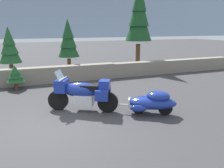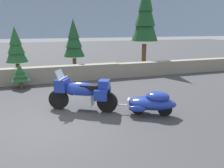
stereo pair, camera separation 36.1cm
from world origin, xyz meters
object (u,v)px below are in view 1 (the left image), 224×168
car_shaped_trailer (152,102)px  pine_tree_secondary (68,40)px  pine_tree_far_right (9,47)px  pine_tree_tall (139,14)px  touring_motorcycle (82,93)px

car_shaped_trailer → pine_tree_secondary: 7.59m
car_shaped_trailer → pine_tree_far_right: pine_tree_far_right is taller
car_shaped_trailer → pine_tree_far_right: size_ratio=0.77×
pine_tree_tall → car_shaped_trailer: bearing=-114.8°
touring_motorcycle → car_shaped_trailer: 2.24m
pine_tree_tall → pine_tree_far_right: size_ratio=2.04×
pine_tree_far_right → car_shaped_trailer: bearing=-59.2°
pine_tree_secondary → pine_tree_far_right: (-3.08, -0.31, -0.27)m
touring_motorcycle → pine_tree_far_right: bearing=110.6°
pine_tree_secondary → pine_tree_far_right: 3.10m
touring_motorcycle → pine_tree_far_right: 6.45m
pine_tree_far_right → pine_tree_secondary: bearing=5.7°
touring_motorcycle → pine_tree_tall: 9.08m
car_shaped_trailer → pine_tree_far_right: (-4.19, 7.04, 1.30)m
pine_tree_tall → pine_tree_far_right: 7.98m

